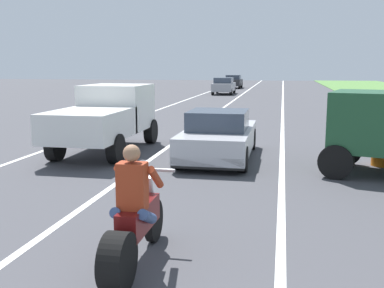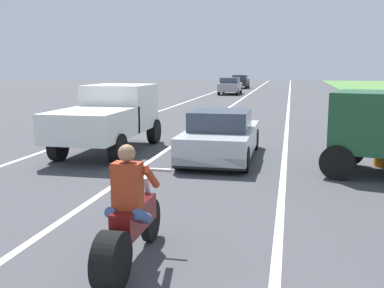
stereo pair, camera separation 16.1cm
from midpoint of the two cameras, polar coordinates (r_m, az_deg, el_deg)
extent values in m
cube|color=white|center=(22.41, -6.87, 3.00)|extent=(0.14, 120.00, 0.01)
cube|color=white|center=(21.21, 11.88, 2.48)|extent=(0.14, 120.00, 0.01)
cube|color=white|center=(21.52, 2.25, 2.79)|extent=(0.14, 120.00, 0.01)
cylinder|color=black|center=(5.60, -9.08, -14.03)|extent=(0.28, 0.69, 0.69)
cylinder|color=black|center=(6.98, -4.45, -9.36)|extent=(0.12, 0.63, 0.63)
cube|color=#590F0F|center=(6.23, -6.39, -8.89)|extent=(0.28, 1.10, 0.36)
cylinder|color=#B2B2B7|center=(6.80, -4.68, -6.65)|extent=(0.08, 0.36, 0.73)
cylinder|color=#A5A5AA|center=(6.67, -4.78, -3.15)|extent=(0.70, 0.05, 0.05)
cube|color=#993319|center=(5.88, -7.19, -5.14)|extent=(0.36, 0.24, 0.60)
sphere|color=#9E7051|center=(5.79, -7.28, -1.12)|extent=(0.22, 0.22, 0.22)
cylinder|color=#384C7A|center=(6.08, -8.63, -8.60)|extent=(0.14, 0.47, 0.32)
cylinder|color=#993319|center=(6.22, -8.21, -3.88)|extent=(0.10, 0.51, 0.40)
cylinder|color=#384C7A|center=(5.97, -5.36, -8.89)|extent=(0.14, 0.47, 0.32)
cylinder|color=#993319|center=(6.08, -4.31, -4.11)|extent=(0.10, 0.51, 0.40)
cube|color=#B7B7BC|center=(12.97, 3.98, 0.53)|extent=(1.80, 4.30, 0.64)
cube|color=#333D4C|center=(12.69, 3.88, 2.97)|extent=(1.56, 1.70, 0.52)
cube|color=black|center=(11.02, 2.46, -2.37)|extent=(1.76, 0.20, 0.28)
cylinder|color=black|center=(14.69, 1.76, 0.80)|extent=(0.24, 0.64, 0.64)
cylinder|color=black|center=(14.49, 8.00, 0.59)|extent=(0.24, 0.64, 0.64)
cylinder|color=black|center=(11.60, -1.07, -1.59)|extent=(0.24, 0.64, 0.64)
cylinder|color=black|center=(11.35, 6.83, -1.91)|extent=(0.24, 0.64, 0.64)
cube|color=silver|center=(15.00, -8.53, 4.58)|extent=(1.90, 2.10, 1.40)
cube|color=#333D4C|center=(15.30, -8.10, 6.14)|extent=(1.67, 0.29, 0.57)
cube|color=silver|center=(12.96, -11.97, 2.35)|extent=(1.90, 2.70, 0.80)
cylinder|color=black|center=(16.15, -10.35, 1.75)|extent=(0.28, 0.80, 0.80)
cylinder|color=black|center=(15.58, -4.41, 1.59)|extent=(0.28, 0.80, 0.80)
cylinder|color=black|center=(13.16, -15.88, -0.26)|extent=(0.28, 0.80, 0.80)
cylinder|color=black|center=(12.44, -8.77, -0.55)|extent=(0.28, 0.80, 0.80)
cube|color=#1E4C2D|center=(11.73, 22.70, 2.54)|extent=(2.52, 2.38, 1.40)
cube|color=#333D4C|center=(11.72, 21.11, 4.53)|extent=(0.71, 1.69, 0.57)
cylinder|color=black|center=(11.10, 17.92, -2.16)|extent=(0.85, 0.48, 0.80)
cylinder|color=black|center=(12.79, 19.19, -0.70)|extent=(0.85, 0.48, 0.80)
cube|color=#99999E|center=(42.11, 4.84, 7.02)|extent=(1.76, 4.00, 0.70)
cube|color=#333D4C|center=(41.89, 4.82, 7.83)|extent=(1.56, 2.00, 0.50)
cylinder|color=black|center=(43.62, 4.02, 6.66)|extent=(0.20, 0.60, 0.60)
cylinder|color=black|center=(43.43, 6.12, 6.62)|extent=(0.20, 0.60, 0.60)
cylinder|color=black|center=(40.86, 3.46, 6.46)|extent=(0.20, 0.60, 0.60)
cylinder|color=black|center=(40.65, 5.71, 6.42)|extent=(0.20, 0.60, 0.60)
cube|color=#262628|center=(53.43, 6.07, 7.56)|extent=(1.76, 4.00, 0.70)
cube|color=#333D4C|center=(53.21, 6.06, 8.20)|extent=(1.56, 2.00, 0.50)
cylinder|color=black|center=(54.92, 5.38, 7.26)|extent=(0.20, 0.60, 0.60)
cylinder|color=black|center=(54.76, 7.06, 7.22)|extent=(0.20, 0.60, 0.60)
cylinder|color=black|center=(52.14, 5.02, 7.14)|extent=(0.20, 0.60, 0.60)
cylinder|color=black|center=(51.97, 6.78, 7.10)|extent=(0.20, 0.60, 0.60)
camera|label=1|loc=(0.08, -89.51, 0.08)|focal=43.21mm
camera|label=2|loc=(0.08, 90.49, -0.08)|focal=43.21mm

